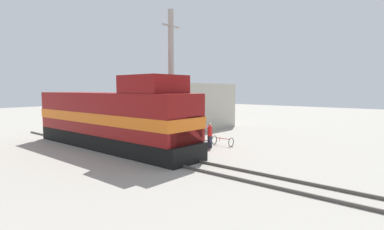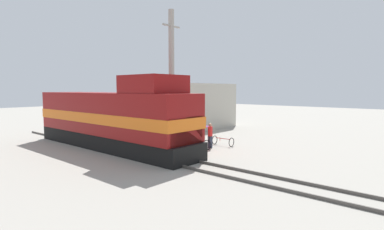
{
  "view_description": "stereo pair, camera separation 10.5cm",
  "coord_description": "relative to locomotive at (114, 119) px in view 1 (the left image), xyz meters",
  "views": [
    {
      "loc": [
        -12.43,
        -15.06,
        4.24
      ],
      "look_at": [
        1.2,
        -3.44,
        2.67
      ],
      "focal_mm": 28.0,
      "sensor_mm": 36.0,
      "label": 1
    },
    {
      "loc": [
        -12.36,
        -15.14,
        4.24
      ],
      "look_at": [
        1.2,
        -3.44,
        2.67
      ],
      "focal_mm": 28.0,
      "sensor_mm": 36.0,
      "label": 2
    }
  ],
  "objects": [
    {
      "name": "building_block_distant",
      "position": [
        12.26,
        3.12,
        0.25
      ],
      "size": [
        8.92,
        5.25,
        4.79
      ],
      "primitive_type": "cube",
      "color": "#B7B2A3",
      "rests_on": "ground_plane"
    },
    {
      "name": "ground_plane",
      "position": [
        0.0,
        -2.82,
        -2.15
      ],
      "size": [
        120.0,
        120.0,
        0.0
      ],
      "primitive_type": "plane",
      "color": "gray"
    },
    {
      "name": "rail_near",
      "position": [
        -0.72,
        -2.82,
        -2.07
      ],
      "size": [
        0.08,
        30.87,
        0.15
      ],
      "primitive_type": "cube",
      "color": "#4C4742",
      "rests_on": "ground_plane"
    },
    {
      "name": "bicycle",
      "position": [
        5.91,
        -5.25,
        -1.8
      ],
      "size": [
        0.69,
        1.57,
        0.68
      ],
      "rotation": [
        0.0,
        0.0,
        -3.13
      ],
      "color": "black",
      "rests_on": "ground_plane"
    },
    {
      "name": "bicycle_spare",
      "position": [
        3.22,
        -5.38,
        -1.79
      ],
      "size": [
        1.52,
        0.85,
        0.69
      ],
      "rotation": [
        0.0,
        0.0,
        1.68
      ],
      "color": "black",
      "rests_on": "ground_plane"
    },
    {
      "name": "locomotive",
      "position": [
        0.0,
        0.0,
        0.0
      ],
      "size": [
        3.2,
        15.43,
        5.07
      ],
      "color": "black",
      "rests_on": "ground_plane"
    },
    {
      "name": "person_bystander",
      "position": [
        4.61,
        -5.04,
        -1.17
      ],
      "size": [
        0.34,
        0.34,
        1.79
      ],
      "color": "#2D3347",
      "rests_on": "ground_plane"
    },
    {
      "name": "shrub_cluster",
      "position": [
        4.54,
        -3.55,
        -1.71
      ],
      "size": [
        0.88,
        0.88,
        0.88
      ],
      "primitive_type": "sphere",
      "color": "#2D722D",
      "rests_on": "ground_plane"
    },
    {
      "name": "billboard_sign",
      "position": [
        4.69,
        2.78,
        0.07
      ],
      "size": [
        2.18,
        0.12,
        2.93
      ],
      "color": "#595959",
      "rests_on": "ground_plane"
    },
    {
      "name": "rail_far",
      "position": [
        0.72,
        -2.82,
        -2.07
      ],
      "size": [
        0.08,
        30.87,
        0.15
      ],
      "primitive_type": "cube",
      "color": "#4C4742",
      "rests_on": "ground_plane"
    },
    {
      "name": "utility_pole",
      "position": [
        4.4,
        -1.39,
        3.06
      ],
      "size": [
        1.8,
        0.44,
        10.31
      ],
      "color": "#9E998E",
      "rests_on": "ground_plane"
    },
    {
      "name": "vendor_umbrella",
      "position": [
        4.3,
        -3.78,
        -0.41
      ],
      "size": [
        2.1,
        2.1,
        1.97
      ],
      "color": "#4C4C4C",
      "rests_on": "ground_plane"
    }
  ]
}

